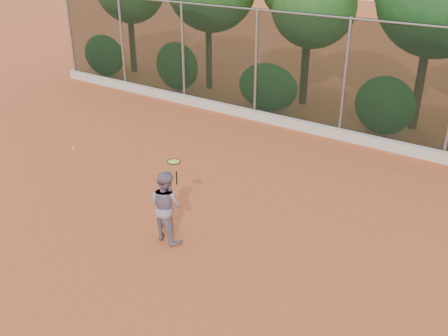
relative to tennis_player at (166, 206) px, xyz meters
The scene contains 6 objects.
ground 0.93m from the tennis_player, 19.63° to the left, with size 80.00×80.00×0.00m, color #C5592E.
concrete_curb 7.06m from the tennis_player, 85.64° to the left, with size 24.00×0.20×0.30m, color silver.
tennis_player is the anchor object (origin of this frame).
chainlink_fence 7.30m from the tennis_player, 85.75° to the left, with size 24.09×0.09×3.50m.
tennis_racket 1.06m from the tennis_player, 10.34° to the right, with size 0.31×0.31×0.50m.
tennis_ball_in_flight 2.33m from the tennis_player, behind, with size 0.06×0.06×0.06m.
Camera 1 is at (5.26, -6.44, 5.55)m, focal length 40.00 mm.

